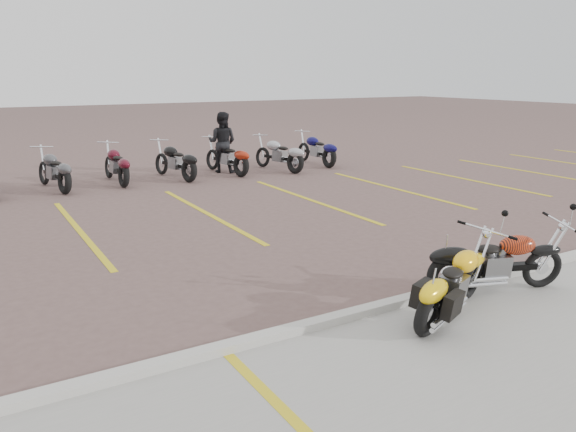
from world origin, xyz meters
The scene contains 8 objects.
ground centered at (0.00, 0.00, 0.00)m, with size 100.00×100.00×0.00m, color brown.
concrete_apron centered at (0.00, -4.50, 0.01)m, with size 60.00×5.00×0.01m, color #9E9B93.
curb centered at (0.00, -2.00, 0.06)m, with size 60.00×0.18×0.12m, color #ADAAA3.
parking_stripes centered at (0.00, 4.00, 0.00)m, with size 38.00×5.50×0.01m, color gold, non-canonical shape.
yellow_cruiser centered at (0.51, -2.55, 0.41)m, with size 1.89×0.86×0.82m.
flame_cruiser centered at (1.66, -2.26, 0.42)m, with size 1.96×0.82×0.84m.
person_b centered at (2.50, 8.73, 0.93)m, with size 0.90×0.70×1.86m, color black.
bg_bike_row centered at (-1.66, 8.37, 0.55)m, with size 15.71×2.06×1.10m.
Camera 1 is at (-4.56, -7.19, 3.00)m, focal length 35.00 mm.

